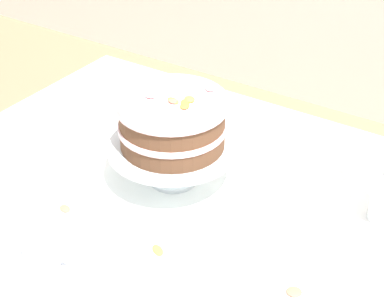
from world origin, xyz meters
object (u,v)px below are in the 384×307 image
dining_table (201,247)px  layer_cake (172,122)px  teacup (43,249)px  cake_stand (173,151)px

dining_table → layer_cake: 0.28m
layer_cake → teacup: layer_cake is taller
layer_cake → teacup: 0.38m
dining_table → cake_stand: bearing=149.8°
dining_table → cake_stand: (-0.12, 0.07, 0.17)m
dining_table → teacup: (-0.18, -0.28, 0.12)m
cake_stand → teacup: 0.36m
dining_table → teacup: 0.35m
cake_stand → teacup: size_ratio=2.40×
dining_table → teacup: bearing=-122.6°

